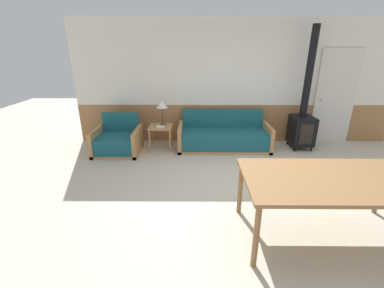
{
  "coord_description": "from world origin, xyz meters",
  "views": [
    {
      "loc": [
        -0.93,
        -3.18,
        2.09
      ],
      "look_at": [
        -0.97,
        1.01,
        0.51
      ],
      "focal_mm": 24.0,
      "sensor_mm": 36.0,
      "label": 1
    }
  ],
  "objects_px": {
    "couch": "(224,137)",
    "dining_table": "(333,183)",
    "side_table": "(161,130)",
    "wood_stove": "(303,119)",
    "table_lamp": "(162,105)",
    "armchair": "(118,142)"
  },
  "relations": [
    {
      "from": "couch",
      "to": "dining_table",
      "type": "bearing_deg",
      "value": -72.83
    },
    {
      "from": "side_table",
      "to": "wood_stove",
      "type": "distance_m",
      "value": 3.06
    },
    {
      "from": "table_lamp",
      "to": "wood_stove",
      "type": "distance_m",
      "value": 3.03
    },
    {
      "from": "couch",
      "to": "side_table",
      "type": "bearing_deg",
      "value": -177.68
    },
    {
      "from": "side_table",
      "to": "wood_stove",
      "type": "relative_size",
      "value": 0.2
    },
    {
      "from": "couch",
      "to": "armchair",
      "type": "height_order",
      "value": "couch"
    },
    {
      "from": "side_table",
      "to": "wood_stove",
      "type": "height_order",
      "value": "wood_stove"
    },
    {
      "from": "armchair",
      "to": "table_lamp",
      "type": "bearing_deg",
      "value": 13.82
    },
    {
      "from": "side_table",
      "to": "couch",
      "type": "bearing_deg",
      "value": 2.32
    },
    {
      "from": "armchair",
      "to": "wood_stove",
      "type": "relative_size",
      "value": 0.37
    },
    {
      "from": "armchair",
      "to": "table_lamp",
      "type": "height_order",
      "value": "table_lamp"
    },
    {
      "from": "armchair",
      "to": "table_lamp",
      "type": "xyz_separation_m",
      "value": [
        0.93,
        0.29,
        0.71
      ]
    },
    {
      "from": "side_table",
      "to": "dining_table",
      "type": "bearing_deg",
      "value": -51.09
    },
    {
      "from": "couch",
      "to": "wood_stove",
      "type": "bearing_deg",
      "value": 0.95
    },
    {
      "from": "couch",
      "to": "table_lamp",
      "type": "relative_size",
      "value": 3.76
    },
    {
      "from": "couch",
      "to": "wood_stove",
      "type": "distance_m",
      "value": 1.74
    },
    {
      "from": "table_lamp",
      "to": "wood_stove",
      "type": "bearing_deg",
      "value": -0.04
    },
    {
      "from": "side_table",
      "to": "table_lamp",
      "type": "xyz_separation_m",
      "value": [
        0.04,
        0.09,
        0.53
      ]
    },
    {
      "from": "table_lamp",
      "to": "dining_table",
      "type": "bearing_deg",
      "value": -52.43
    },
    {
      "from": "couch",
      "to": "armchair",
      "type": "distance_m",
      "value": 2.27
    },
    {
      "from": "table_lamp",
      "to": "couch",
      "type": "bearing_deg",
      "value": -1.29
    },
    {
      "from": "wood_stove",
      "to": "armchair",
      "type": "bearing_deg",
      "value": -175.84
    }
  ]
}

